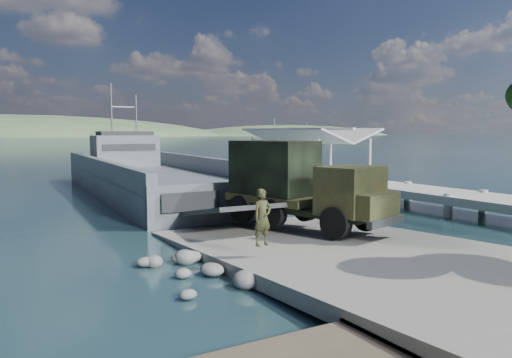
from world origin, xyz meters
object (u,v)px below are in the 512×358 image
landing_craft (154,184)px  soldier (262,228)px  military_truck (298,184)px  sailboat_near (307,176)px  sailboat_far (275,169)px  pier (315,171)px

landing_craft → soldier: bearing=-96.3°
soldier → military_truck: bearing=35.8°
sailboat_near → sailboat_far: (2.22, 9.74, 0.04)m
soldier → sailboat_near: 34.91m
military_truck → sailboat_far: bearing=44.1°
landing_craft → sailboat_far: landing_craft is taller
soldier → sailboat_far: (24.05, 36.95, -1.16)m
military_truck → sailboat_near: sailboat_near is taller
pier → sailboat_far: bearing=67.6°
military_truck → soldier: military_truck is taller
military_truck → sailboat_near: 28.88m
soldier → sailboat_near: size_ratio=0.33×
sailboat_far → sailboat_near: bearing=-99.3°
pier → soldier: 25.09m
sailboat_far → landing_craft: bearing=-142.0°
landing_craft → military_truck: bearing=-84.9°
pier → soldier: pier is taller
sailboat_near → sailboat_far: size_ratio=0.90×
soldier → sailboat_near: sailboat_near is taller
military_truck → sailboat_near: size_ratio=1.47×
pier → military_truck: pier is taller
sailboat_near → sailboat_far: bearing=89.7°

